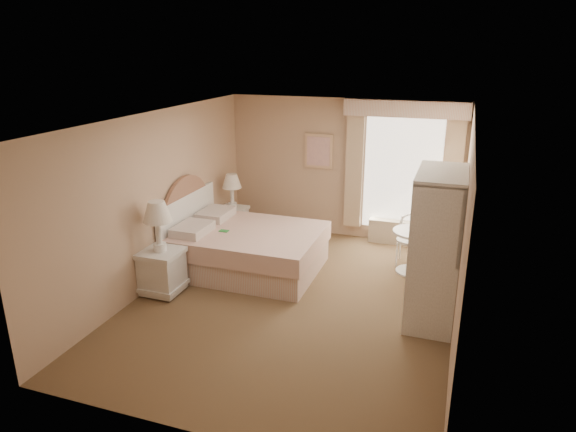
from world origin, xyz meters
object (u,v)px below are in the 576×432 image
at_px(nightstand_far, 233,214).
at_px(cafe_chair, 410,236).
at_px(bed, 242,247).
at_px(nightstand_near, 161,260).
at_px(armoire, 435,259).
at_px(round_table, 413,245).

bearing_deg(nightstand_far, cafe_chair, -2.90).
xyz_separation_m(bed, cafe_chair, (2.45, 1.08, 0.10)).
distance_m(nightstand_far, cafe_chair, 3.18).
bearing_deg(bed, nightstand_far, 120.25).
bearing_deg(nightstand_near, nightstand_far, 90.00).
bearing_deg(cafe_chair, bed, -153.22).
distance_m(nightstand_near, armoire, 3.70).
relative_size(cafe_chair, armoire, 0.42).
relative_size(nightstand_far, cafe_chair, 1.45).
distance_m(nightstand_far, round_table, 3.31).
relative_size(round_table, armoire, 0.35).
height_order(nightstand_near, nightstand_far, nightstand_near).
xyz_separation_m(nightstand_near, cafe_chair, (3.18, 2.22, -0.04)).
height_order(nightstand_far, armoire, armoire).
height_order(nightstand_near, cafe_chair, nightstand_near).
distance_m(nightstand_near, cafe_chair, 3.87).
distance_m(bed, armoire, 3.02).
relative_size(bed, nightstand_far, 1.89).
xyz_separation_m(bed, nightstand_near, (-0.72, -1.13, 0.14)).
height_order(cafe_chair, armoire, armoire).
bearing_deg(nightstand_near, cafe_chair, 34.91).
relative_size(nightstand_far, armoire, 0.60).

